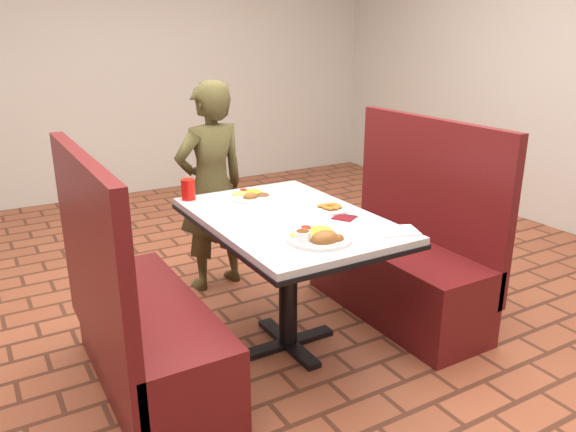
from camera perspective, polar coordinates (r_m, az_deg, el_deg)
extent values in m
plane|color=#A05234|center=(3.17, 0.00, -12.98)|extent=(7.00, 7.00, 0.00)
cube|color=silver|center=(6.00, -17.75, 15.11)|extent=(6.00, 0.04, 2.80)
cube|color=silver|center=(2.86, 0.00, -0.33)|extent=(0.80, 1.20, 0.03)
cube|color=black|center=(2.87, 0.00, -0.85)|extent=(0.81, 1.21, 0.02)
cylinder|color=black|center=(3.00, 0.00, -7.13)|extent=(0.10, 0.10, 0.69)
cube|color=black|center=(3.16, 0.00, -12.75)|extent=(0.55, 0.08, 0.03)
cube|color=black|center=(3.16, 0.00, -12.75)|extent=(0.08, 0.55, 0.03)
cube|color=maroon|center=(2.81, -13.68, -12.71)|extent=(0.45, 1.20, 0.45)
cube|color=maroon|center=(2.55, -19.19, -4.51)|extent=(0.06, 1.20, 0.95)
cube|color=maroon|center=(3.46, 10.85, -6.30)|extent=(0.45, 1.20, 0.45)
cube|color=maroon|center=(3.44, 14.09, 1.77)|extent=(0.06, 1.20, 0.95)
imported|color=brown|center=(3.67, -7.78, 2.90)|extent=(0.54, 0.39, 1.37)
cylinder|color=white|center=(2.53, 3.19, -2.25)|extent=(0.30, 0.30, 0.02)
ellipsoid|color=gold|center=(2.57, 3.35, -1.09)|extent=(0.12, 0.12, 0.06)
ellipsoid|color=#A1CD52|center=(2.54, 1.46, -1.49)|extent=(0.12, 0.10, 0.04)
cylinder|color=red|center=(2.57, 1.83, -1.16)|extent=(0.04, 0.04, 0.01)
ellipsoid|color=#965826|center=(2.46, 3.78, -1.71)|extent=(0.13, 0.10, 0.08)
ellipsoid|color=#965826|center=(2.48, 4.95, -1.93)|extent=(0.07, 0.05, 0.05)
cylinder|color=white|center=(2.46, 1.50, -2.04)|extent=(0.07, 0.07, 0.04)
cylinder|color=brown|center=(2.46, 1.51, -1.58)|extent=(0.06, 0.06, 0.01)
cylinder|color=white|center=(3.17, -3.71, 2.00)|extent=(0.26, 0.26, 0.02)
ellipsoid|color=gold|center=(3.21, -3.53, 2.75)|extent=(0.10, 0.10, 0.05)
ellipsoid|color=#A1CD52|center=(3.19, -4.87, 2.50)|extent=(0.10, 0.09, 0.03)
cylinder|color=red|center=(3.22, -4.56, 2.69)|extent=(0.04, 0.04, 0.01)
ellipsoid|color=brown|center=(3.16, -2.60, 2.35)|extent=(0.08, 0.08, 0.03)
ellipsoid|color=#965826|center=(3.12, -3.84, 2.31)|extent=(0.09, 0.06, 0.05)
cylinder|color=white|center=(2.96, 4.36, 0.73)|extent=(0.20, 0.20, 0.01)
cube|color=#5E0E12|center=(2.84, 5.74, -0.15)|extent=(0.14, 0.14, 0.00)
cube|color=silver|center=(2.87, 5.90, 0.09)|extent=(0.09, 0.11, 0.00)
cylinder|color=red|center=(3.17, -10.11, 2.68)|extent=(0.08, 0.08, 0.12)
cube|color=white|center=(2.67, 11.08, -1.51)|extent=(0.22, 0.19, 0.01)
cube|color=silver|center=(2.52, 3.08, -2.29)|extent=(0.08, 0.15, 0.00)
cube|color=silver|center=(2.51, 2.36, -2.40)|extent=(0.06, 0.16, 0.00)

